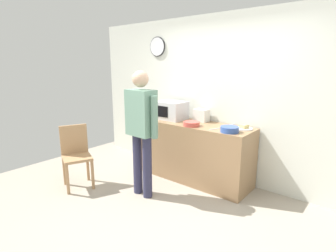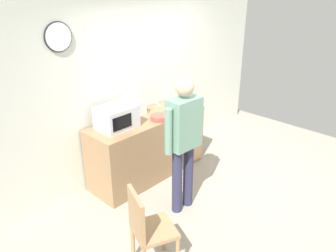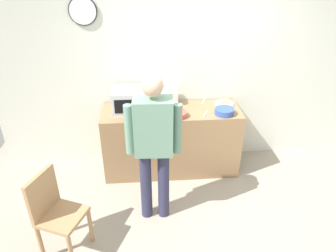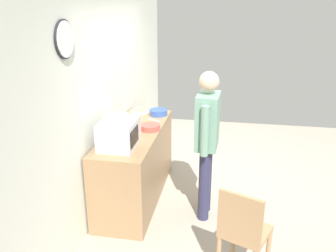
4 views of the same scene
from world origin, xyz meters
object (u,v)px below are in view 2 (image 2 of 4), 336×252
object	(u,v)px
spoon_utensil	(159,105)
wooden_chair	(147,228)
salad_bowl	(159,118)
fork_utensil	(175,112)
person_standing	(184,136)
toaster	(137,108)
sandwich_plate	(176,101)
cereal_bowl	(187,106)
microwave	(117,117)

from	to	relation	value
spoon_utensil	wooden_chair	bearing A→B (deg)	-137.84
salad_bowl	fork_utensil	size ratio (longest dim) A/B	1.46
person_standing	wooden_chair	bearing A→B (deg)	-157.55
toaster	person_standing	xyz separation A→B (m)	(-0.26, -1.12, 0.00)
sandwich_plate	spoon_utensil	size ratio (longest dim) A/B	1.53
sandwich_plate	wooden_chair	bearing A→B (deg)	-144.01
cereal_bowl	toaster	size ratio (longest dim) A/B	1.15
microwave	spoon_utensil	world-z (taller)	microwave
salad_bowl	microwave	bearing A→B (deg)	159.18
microwave	fork_utensil	xyz separation A→B (m)	(0.95, -0.18, -0.15)
sandwich_plate	cereal_bowl	distance (m)	0.30
wooden_chair	sandwich_plate	bearing A→B (deg)	35.99
person_standing	fork_utensil	bearing A→B (deg)	48.05
salad_bowl	fork_utensil	distance (m)	0.37
cereal_bowl	microwave	bearing A→B (deg)	170.54
microwave	cereal_bowl	xyz separation A→B (m)	(1.19, -0.20, -0.11)
toaster	spoon_utensil	world-z (taller)	toaster
microwave	fork_utensil	size ratio (longest dim) A/B	2.94
toaster	spoon_utensil	xyz separation A→B (m)	(0.49, 0.05, -0.10)
sandwich_plate	person_standing	bearing A→B (deg)	-133.96
cereal_bowl	fork_utensil	bearing A→B (deg)	175.87
sandwich_plate	salad_bowl	distance (m)	0.76
cereal_bowl	salad_bowl	bearing A→B (deg)	-178.10
toaster	wooden_chair	distance (m)	2.05
spoon_utensil	person_standing	size ratio (longest dim) A/B	0.10
fork_utensil	toaster	bearing A→B (deg)	141.64
salad_bowl	person_standing	xyz separation A→B (m)	(-0.32, -0.74, 0.07)
microwave	wooden_chair	size ratio (longest dim) A/B	0.53
salad_bowl	spoon_utensil	bearing A→B (deg)	45.84
spoon_utensil	person_standing	bearing A→B (deg)	-122.53
cereal_bowl	toaster	world-z (taller)	toaster
toaster	wooden_chair	xyz separation A→B (m)	(-1.26, -1.54, -0.51)
sandwich_plate	toaster	distance (m)	0.76
salad_bowl	wooden_chair	world-z (taller)	salad_bowl
toaster	fork_utensil	xyz separation A→B (m)	(0.44, -0.35, -0.10)
microwave	salad_bowl	world-z (taller)	microwave
wooden_chair	spoon_utensil	bearing A→B (deg)	42.16
cereal_bowl	toaster	xyz separation A→B (m)	(-0.68, 0.36, 0.06)
sandwich_plate	cereal_bowl	bearing A→B (deg)	-103.91
microwave	cereal_bowl	world-z (taller)	microwave
toaster	spoon_utensil	distance (m)	0.50
microwave	spoon_utensil	size ratio (longest dim) A/B	2.94
microwave	person_standing	world-z (taller)	person_standing
salad_bowl	fork_utensil	bearing A→B (deg)	5.85
fork_utensil	spoon_utensil	size ratio (longest dim) A/B	1.00
wooden_chair	toaster	bearing A→B (deg)	50.60
sandwich_plate	cereal_bowl	world-z (taller)	cereal_bowl
cereal_bowl	person_standing	size ratio (longest dim) A/B	0.14
microwave	sandwich_plate	bearing A→B (deg)	4.32
fork_utensil	person_standing	bearing A→B (deg)	-131.95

